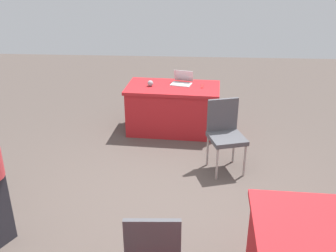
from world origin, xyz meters
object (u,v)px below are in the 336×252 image
object	(u,v)px
chair_tucked_right	(154,252)
laptop_silver	(182,82)
scissors_red	(202,86)
yarn_ball	(150,83)
table_foreground	(173,108)
chair_near_front	(225,131)

from	to	relation	value
chair_tucked_right	laptop_silver	distance (m)	3.65
scissors_red	yarn_ball	bearing A→B (deg)	-84.62
table_foreground	chair_near_front	xyz separation A→B (m)	(-0.75, 1.21, 0.17)
laptop_silver	yarn_ball	distance (m)	0.52
chair_near_front	yarn_ball	bearing A→B (deg)	-63.55
chair_near_front	scissors_red	xyz separation A→B (m)	(0.29, -1.22, 0.21)
laptop_silver	yarn_ball	xyz separation A→B (m)	(0.50, 0.15, 0.01)
table_foreground	chair_near_front	distance (m)	1.43
chair_tucked_right	yarn_ball	distance (m)	3.52
table_foreground	chair_tucked_right	bearing A→B (deg)	90.57
laptop_silver	scissors_red	distance (m)	0.35
table_foreground	yarn_ball	size ratio (longest dim) A/B	16.34
table_foreground	laptop_silver	distance (m)	0.46
table_foreground	yarn_ball	bearing A→B (deg)	2.49
laptop_silver	yarn_ball	size ratio (longest dim) A/B	4.02
table_foreground	chair_tucked_right	distance (m)	3.51
chair_near_front	chair_tucked_right	size ratio (longest dim) A/B	1.00
chair_tucked_right	yarn_ball	xyz separation A→B (m)	(0.40, -3.49, 0.26)
chair_near_front	scissors_red	size ratio (longest dim) A/B	5.32
chair_near_front	chair_tucked_right	world-z (taller)	chair_near_front
table_foreground	chair_near_front	bearing A→B (deg)	122.06
chair_near_front	scissors_red	distance (m)	1.28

